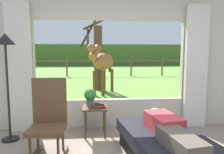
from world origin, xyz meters
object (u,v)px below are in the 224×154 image
Objects in this scene: side_table at (95,112)px; horse at (103,62)px; recliner_sofa at (166,149)px; pasture_tree at (97,55)px; rocking_chair at (48,119)px; floor_lamp_left at (6,55)px; book_stack at (100,105)px; potted_plant at (90,96)px; reclining_person at (168,128)px.

horse reaches higher than side_table.
recliner_sofa is 3.50× the size of side_table.
pasture_tree reaches higher than recliner_sofa.
recliner_sofa is 5.00m from horse.
floor_lamp_left is (-0.78, 0.64, 0.90)m from rocking_chair.
horse is (-0.65, 4.87, 0.94)m from recliner_sofa.
book_stack is at bearing -33.81° from side_table.
rocking_chair is at bearing -131.27° from side_table.
pasture_tree is at bearing 89.68° from book_stack.
potted_plant is 1.50× the size of book_stack.
recliner_sofa is at bearing -51.56° from book_stack.
reclining_person is at bearing -13.56° from rocking_chair.
book_stack is 0.07× the size of pasture_tree.
horse reaches higher than potted_plant.
floor_lamp_left is (-2.36, 1.01, 1.23)m from recliner_sofa.
pasture_tree is (-0.81, 5.90, 0.85)m from reclining_person.
recliner_sofa is at bearing -50.29° from side_table.
potted_plant is at bearing 144.70° from book_stack.
rocking_chair reaches higher than potted_plant.
book_stack is at bearing 44.23° from rocking_chair.
side_table is 4.82m from pasture_tree.
reclining_person is 1.28× the size of rocking_chair.
floor_lamp_left is at bearing -178.25° from book_stack.
side_table is 1.76m from floor_lamp_left.
side_table is 3.84m from horse.
side_table is (-0.93, 1.12, 0.21)m from recliner_sofa.
rocking_chair is at bearing -125.48° from potted_plant.
reclining_person is at bearing -51.51° from side_table.
recliner_sofa is 0.62× the size of pasture_tree.
rocking_chair is 0.38× the size of pasture_tree.
side_table is 0.29m from potted_plant.
potted_plant is (-1.01, 1.18, 0.48)m from recliner_sofa.
book_stack is (-0.84, 1.11, 0.04)m from reclining_person.
pasture_tree is at bearing 87.62° from potted_plant.
reclining_person reaches higher than side_table.
potted_plant reaches higher than reclining_person.
horse is 1.01m from pasture_tree.
pasture_tree is at bearing 88.61° from side_table.
rocking_chair is 1.01m from book_stack.
rocking_chair is 1.00m from side_table.
floor_lamp_left is (-1.44, -0.11, 1.02)m from side_table.
horse is at bearing 85.69° from side_table.
side_table is 0.17m from book_stack.
recliner_sofa is 1.27× the size of reclining_person.
reclining_person is 5.01m from horse.
potted_plant is at bearing 143.13° from side_table.
horse is (0.36, 3.70, 0.45)m from potted_plant.
pasture_tree is at bearing 88.75° from reclining_person.
rocking_chair is at bearing -137.22° from book_stack.
horse is at bearing 88.43° from recliner_sofa.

